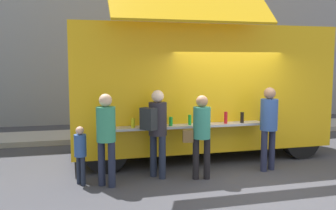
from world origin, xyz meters
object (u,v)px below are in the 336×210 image
(food_truck_main, at_px, (196,87))
(customer_extra_browsing, at_px, (269,121))
(customer_front_ordering, at_px, (201,130))
(child_near_queue, at_px, (80,150))
(customer_mid_with_backpack, at_px, (156,125))
(customer_rear_waiting, at_px, (106,132))
(trash_bin, at_px, (275,118))

(food_truck_main, bearing_deg, customer_extra_browsing, -59.33)
(customer_front_ordering, relative_size, child_near_queue, 1.49)
(customer_mid_with_backpack, xyz_separation_m, customer_rear_waiting, (-1.00, -0.26, -0.04))
(customer_rear_waiting, xyz_separation_m, customer_extra_browsing, (3.39, 0.20, 0.03))
(customer_front_ordering, height_order, customer_mid_with_backpack, customer_mid_with_backpack)
(customer_front_ordering, bearing_deg, customer_extra_browsing, -70.97)
(food_truck_main, distance_m, child_near_queue, 3.44)
(trash_bin, xyz_separation_m, customer_front_ordering, (-4.07, -4.24, 0.54))
(food_truck_main, height_order, child_near_queue, food_truck_main)
(trash_bin, xyz_separation_m, customer_mid_with_backpack, (-4.89, -3.97, 0.63))
(customer_front_ordering, xyz_separation_m, customer_extra_browsing, (1.57, 0.22, 0.07))
(customer_front_ordering, distance_m, customer_mid_with_backpack, 0.87)
(trash_bin, height_order, customer_rear_waiting, customer_rear_waiting)
(trash_bin, relative_size, customer_front_ordering, 0.53)
(customer_mid_with_backpack, relative_size, customer_rear_waiting, 1.02)
(customer_extra_browsing, height_order, child_near_queue, customer_extra_browsing)
(customer_front_ordering, relative_size, customer_rear_waiting, 0.96)
(trash_bin, distance_m, customer_front_ordering, 5.90)
(customer_rear_waiting, relative_size, customer_extra_browsing, 0.97)
(trash_bin, relative_size, customer_extra_browsing, 0.50)
(customer_mid_with_backpack, bearing_deg, trash_bin, 1.76)
(customer_front_ordering, distance_m, child_near_queue, 2.32)
(customer_extra_browsing, bearing_deg, customer_rear_waiting, 75.05)
(customer_rear_waiting, distance_m, child_near_queue, 0.63)
(customer_extra_browsing, distance_m, child_near_queue, 3.88)
(customer_mid_with_backpack, relative_size, customer_extra_browsing, 0.99)
(customer_front_ordering, distance_m, customer_rear_waiting, 1.82)
(customer_rear_waiting, bearing_deg, child_near_queue, 105.76)
(trash_bin, relative_size, customer_mid_with_backpack, 0.50)
(food_truck_main, xyz_separation_m, customer_rear_waiting, (-2.35, -1.91, -0.66))
(food_truck_main, xyz_separation_m, customer_extra_browsing, (1.04, -1.71, -0.63))
(customer_front_ordering, height_order, child_near_queue, customer_front_ordering)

